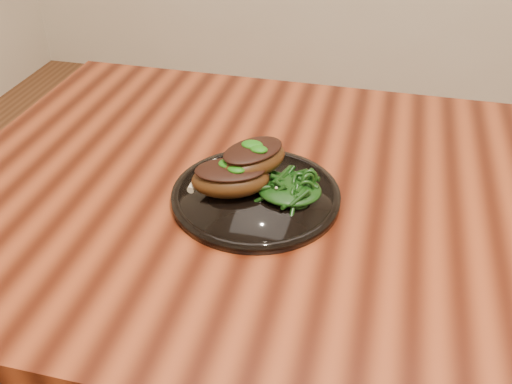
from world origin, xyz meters
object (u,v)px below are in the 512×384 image
(greens_heap, at_px, (289,186))
(desk, at_px, (444,256))
(plate, at_px, (256,195))
(lamb_chop_front, at_px, (230,178))

(greens_heap, bearing_deg, desk, 7.57)
(plate, xyz_separation_m, greens_heap, (0.05, 0.00, 0.02))
(desk, relative_size, lamb_chop_front, 11.89)
(desk, height_order, greens_heap, greens_heap)
(desk, height_order, lamb_chop_front, lamb_chop_front)
(lamb_chop_front, xyz_separation_m, greens_heap, (0.09, 0.01, -0.01))
(desk, xyz_separation_m, plate, (-0.29, -0.04, 0.09))
(plate, height_order, lamb_chop_front, lamb_chop_front)
(desk, relative_size, plate, 6.27)
(lamb_chop_front, distance_m, greens_heap, 0.09)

